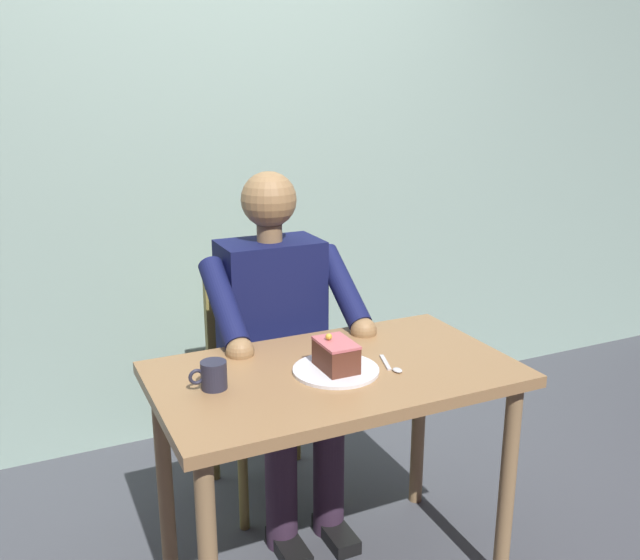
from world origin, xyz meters
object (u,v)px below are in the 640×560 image
chair (263,367)px  seated_person (279,344)px  coffee_cup (213,375)px  dining_table (335,400)px  cake_slice (336,355)px  dessert_spoon (392,366)px

chair → seated_person: size_ratio=0.71×
seated_person → coffee_cup: 0.57m
dining_table → cake_slice: bearing=71.9°
dining_table → cake_slice: (0.01, 0.02, 0.15)m
dining_table → cake_slice: size_ratio=7.54×
chair → seated_person: bearing=90.0°
chair → dessert_spoon: 0.74m
seated_person → cake_slice: size_ratio=8.88×
dining_table → dessert_spoon: dessert_spoon is taller
coffee_cup → dessert_spoon: coffee_cup is taller
seated_person → coffee_cup: size_ratio=11.63×
cake_slice → dining_table: bearing=-108.1°
cake_slice → dessert_spoon: (-0.16, 0.05, -0.05)m
dining_table → cake_slice: cake_slice is taller
dining_table → dessert_spoon: (-0.16, 0.06, 0.10)m
seated_person → dessert_spoon: 0.54m
coffee_cup → dessert_spoon: 0.53m
chair → cake_slice: 0.70m
coffee_cup → dessert_spoon: bearing=170.6°
chair → dining_table: bearing=90.0°
dining_table → dessert_spoon: 0.20m
dining_table → cake_slice: 0.16m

